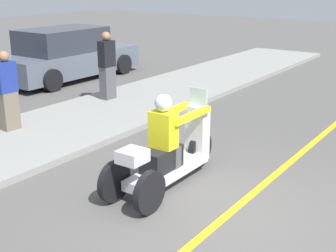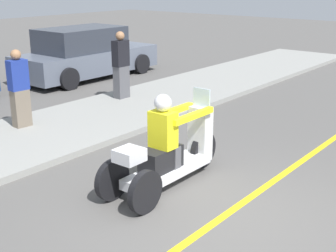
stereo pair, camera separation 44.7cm
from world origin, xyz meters
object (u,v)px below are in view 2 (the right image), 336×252
Objects in this scene: spectator_near_curb at (121,66)px; spectator_end_of_line at (19,90)px; parked_car_lot_right at (86,54)px; motorcycle_trike at (168,153)px.

spectator_end_of_line is at bearing -178.54° from spectator_near_curb.
spectator_end_of_line is 0.34× the size of parked_car_lot_right.
spectator_end_of_line is 0.95× the size of spectator_near_curb.
parked_car_lot_right is (4.53, 3.11, -0.14)m from spectator_end_of_line.
spectator_near_curb is at bearing -116.47° from parked_car_lot_right.
parked_car_lot_right is at bearing 56.62° from motorcycle_trike.
motorcycle_trike is 1.53× the size of spectator_end_of_line.
motorcycle_trike is 8.52m from parked_car_lot_right.
spectator_end_of_line reaches higher than motorcycle_trike.
motorcycle_trike is at bearing -127.91° from spectator_near_curb.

